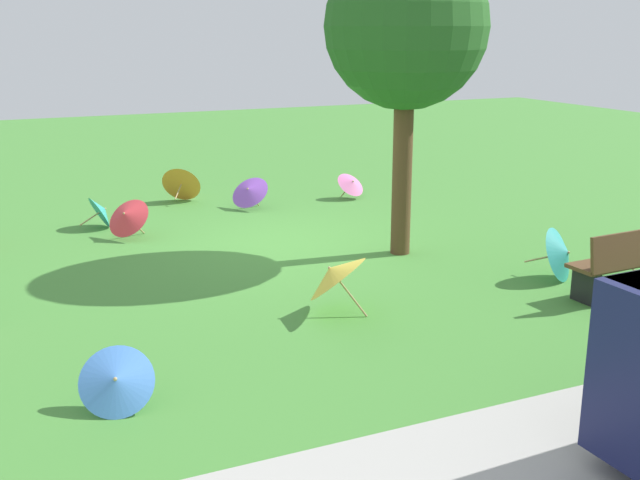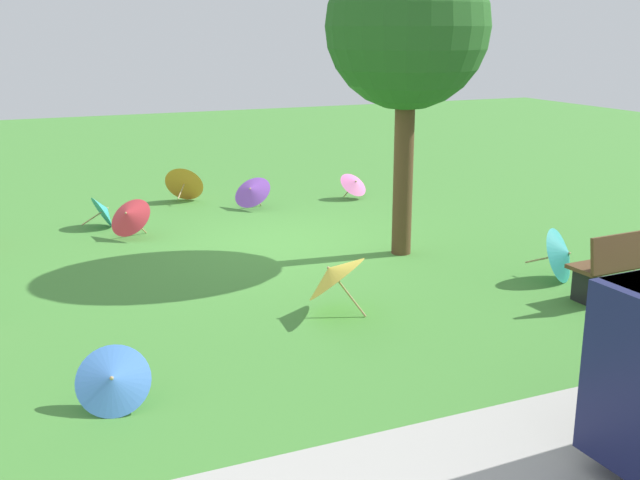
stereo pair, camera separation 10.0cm
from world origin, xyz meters
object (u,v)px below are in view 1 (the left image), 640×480
Objects in this scene: parasol_blue_2 at (116,380)px; parasol_yellow_0 at (334,274)px; parasol_pink_0 at (352,183)px; parasol_teal_2 at (611,251)px; park_bench at (630,261)px; parasol_purple_0 at (249,191)px; shade_tree at (406,29)px; parasol_teal_0 at (102,211)px; parasol_teal_3 at (563,254)px; parasol_orange_0 at (182,182)px; parasol_red_0 at (126,216)px.

parasol_blue_2 is 0.71× the size of parasol_yellow_0.
parasol_pink_0 is 5.82m from parasol_teal_2.
parasol_teal_2 is at bearing -169.43° from parasol_blue_2.
park_bench is 1.73× the size of parasol_purple_0.
shade_tree is at bearing -136.44° from parasol_yellow_0.
parasol_purple_0 reaches higher than parasol_teal_0.
parasol_purple_0 is 1.10× the size of parasol_teal_3.
parasol_teal_2 is (-2.21, 2.00, -2.98)m from shade_tree.
parasol_teal_2 is at bearing 178.75° from parasol_yellow_0.
parasol_orange_0 is 1.40× the size of parasol_teal_0.
parasol_purple_0 is at bearing -66.90° from parasol_teal_3.
parasol_blue_2 is 1.22× the size of parasol_teal_0.
shade_tree reaches higher than parasol_red_0.
parasol_teal_3 is at bearing 133.46° from parasol_teal_0.
parasol_teal_3 is (-2.44, 5.72, 0.02)m from parasol_purple_0.
parasol_yellow_0 is 1.28× the size of parasol_teal_3.
parasol_red_0 is 4.66m from parasol_yellow_0.
parasol_teal_3 is (-5.16, 5.45, 0.08)m from parasol_teal_0.
parasol_orange_0 is 8.12m from parasol_teal_2.
parasol_yellow_0 is 5.66m from parasol_purple_0.
shade_tree is 6.06m from parasol_orange_0.
parasol_yellow_0 is at bearing -15.10° from park_bench.
shade_tree reaches higher than parasol_orange_0.
parasol_yellow_0 reaches higher than parasol_purple_0.
parasol_red_0 is 2.77m from parasol_purple_0.
shade_tree is at bearing 74.47° from parasol_pink_0.
parasol_yellow_0 is 3.33m from parasol_teal_3.
parasol_teal_2 is at bearing 121.86° from parasol_orange_0.
parasol_orange_0 is 8.63m from parasol_blue_2.
parasol_orange_0 is at bearing -51.87° from parasol_purple_0.
parasol_pink_0 is at bearing -118.41° from parasol_yellow_0.
parasol_teal_3 reaches higher than parasol_pink_0.
parasol_teal_3 is (-4.92, 4.50, -0.01)m from parasol_red_0.
parasol_blue_2 is 0.83× the size of parasol_purple_0.
park_bench is at bearing 109.94° from parasol_teal_3.
parasol_teal_2 is at bearing -177.47° from parasol_teal_3.
parasol_orange_0 is 1.47× the size of parasol_teal_2.
parasol_yellow_0 reaches higher than parasol_teal_3.
parasol_red_0 is 7.33m from parasol_teal_2.
parasol_teal_3 reaches higher than parasol_red_0.
park_bench is 0.91m from parasol_teal_3.
shade_tree is at bearing -57.08° from parasol_teal_3.
parasol_purple_0 is (2.75, -6.57, -0.11)m from park_bench.
park_bench is 7.12m from parasol_purple_0.
parasol_purple_0 is 6.22m from parasol_teal_3.
parasol_teal_0 is (2.72, 0.28, -0.06)m from parasol_purple_0.
parasol_red_0 is 1.30× the size of parasol_pink_0.
parasol_teal_3 is at bearing 2.53° from parasol_teal_2.
parasol_blue_2 is at bearing 3.73° from park_bench.
shade_tree is 3.91m from parasol_yellow_0.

